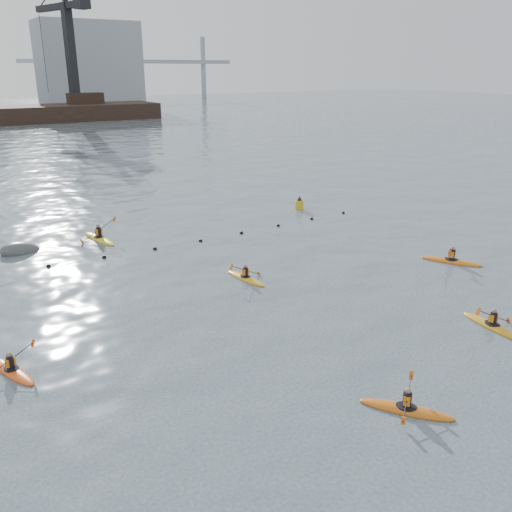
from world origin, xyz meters
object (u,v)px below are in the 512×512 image
object	(u,v)px
kayaker_0	(406,408)
kayaker_3	(245,278)
kayaker_1	(492,325)
kayaker_2	(12,370)
nav_buoy	(299,205)
mooring_buoy	(21,252)
kayaker_4	(451,261)
kayaker_5	(99,238)

from	to	relation	value
kayaker_0	kayaker_3	xyz separation A→B (m)	(1.55, 12.26, -0.00)
kayaker_1	kayaker_3	world-z (taller)	kayaker_1
kayaker_2	nav_buoy	distance (m)	26.19
kayaker_0	mooring_buoy	size ratio (longest dim) A/B	1.15
kayaker_0	kayaker_1	bearing A→B (deg)	-20.40
kayaker_0	kayaker_3	world-z (taller)	kayaker_3
kayaker_4	mooring_buoy	xyz separation A→B (m)	(-19.79, 14.61, -0.10)
nav_buoy	kayaker_3	bearing A→B (deg)	-137.16
kayaker_3	nav_buoy	bearing A→B (deg)	34.08
kayaker_1	nav_buoy	distance (m)	20.86
kayaker_1	kayaker_5	bearing A→B (deg)	121.54
kayaker_2	kayaker_5	world-z (taller)	kayaker_5
kayaker_0	kayaker_4	distance (m)	15.01
kayaker_1	kayaker_4	size ratio (longest dim) A/B	0.97
kayaker_4	kayaker_2	bearing A→B (deg)	-31.71
mooring_buoy	nav_buoy	world-z (taller)	nav_buoy
kayaker_3	kayaker_5	size ratio (longest dim) A/B	0.78
kayaker_2	kayaker_4	world-z (taller)	kayaker_4
mooring_buoy	kayaker_0	bearing A→B (deg)	-72.34
kayaker_2	kayaker_3	distance (m)	12.04
kayaker_1	kayaker_5	size ratio (longest dim) A/B	0.83
kayaker_1	mooring_buoy	bearing A→B (deg)	130.79
kayaker_5	kayaker_0	bearing A→B (deg)	-93.65
kayaker_1	kayaker_2	world-z (taller)	kayaker_1
kayaker_4	kayaker_5	bearing A→B (deg)	-73.61
kayaker_1	kayaker_3	distance (m)	11.65
kayaker_4	kayaker_0	bearing A→B (deg)	3.85
kayaker_3	kayaker_5	world-z (taller)	kayaker_5
kayaker_2	kayaker_5	xyz separation A→B (m)	(7.35, 13.81, 0.02)
kayaker_3	nav_buoy	xyz separation A→B (m)	(10.93, 10.14, 0.26)
kayaker_3	mooring_buoy	distance (m)	13.89
kayaker_0	mooring_buoy	world-z (taller)	kayaker_0
kayaker_4	nav_buoy	world-z (taller)	nav_buoy
kayaker_0	mooring_buoy	xyz separation A→B (m)	(-7.31, 22.95, -0.09)
mooring_buoy	kayaker_5	bearing A→B (deg)	-1.15
kayaker_4	nav_buoy	bearing A→B (deg)	-119.92
kayaker_2	kayaker_5	distance (m)	15.64
kayaker_2	kayaker_5	bearing A→B (deg)	43.45
kayaker_2	mooring_buoy	bearing A→B (deg)	60.26
mooring_buoy	kayaker_3	bearing A→B (deg)	-50.37
kayaker_1	mooring_buoy	size ratio (longest dim) A/B	1.30
nav_buoy	kayaker_1	bearing A→B (deg)	-104.16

